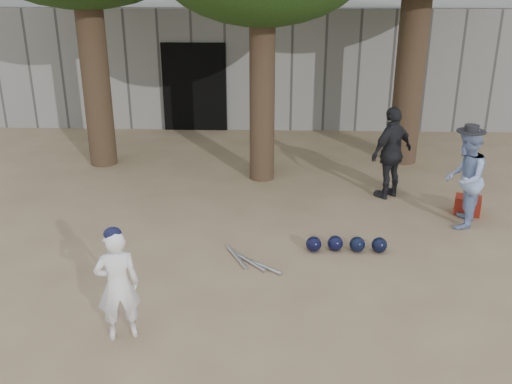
{
  "coord_description": "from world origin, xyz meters",
  "views": [
    {
      "loc": [
        0.87,
        -6.47,
        3.88
      ],
      "look_at": [
        0.6,
        1.0,
        0.95
      ],
      "focal_mm": 40.0,
      "sensor_mm": 36.0,
      "label": 1
    }
  ],
  "objects_px": {
    "boy_player": "(118,285)",
    "spectator_dark": "(392,153)",
    "red_bag": "(468,205)",
    "spectator_blue": "(465,179)"
  },
  "relations": [
    {
      "from": "spectator_blue",
      "to": "spectator_dark",
      "type": "xyz_separation_m",
      "value": [
        -0.92,
        1.22,
        0.03
      ]
    },
    {
      "from": "boy_player",
      "to": "spectator_blue",
      "type": "height_order",
      "value": "spectator_blue"
    },
    {
      "from": "spectator_blue",
      "to": "spectator_dark",
      "type": "relative_size",
      "value": 0.96
    },
    {
      "from": "spectator_dark",
      "to": "red_bag",
      "type": "height_order",
      "value": "spectator_dark"
    },
    {
      "from": "boy_player",
      "to": "spectator_blue",
      "type": "xyz_separation_m",
      "value": [
        4.69,
        3.18,
        0.14
      ]
    },
    {
      "from": "red_bag",
      "to": "spectator_blue",
      "type": "bearing_deg",
      "value": -120.11
    },
    {
      "from": "boy_player",
      "to": "spectator_dark",
      "type": "relative_size",
      "value": 0.79
    },
    {
      "from": "spectator_blue",
      "to": "boy_player",
      "type": "bearing_deg",
      "value": -32.76
    },
    {
      "from": "spectator_dark",
      "to": "boy_player",
      "type": "bearing_deg",
      "value": 10.57
    },
    {
      "from": "boy_player",
      "to": "red_bag",
      "type": "distance_m",
      "value": 6.2
    }
  ]
}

